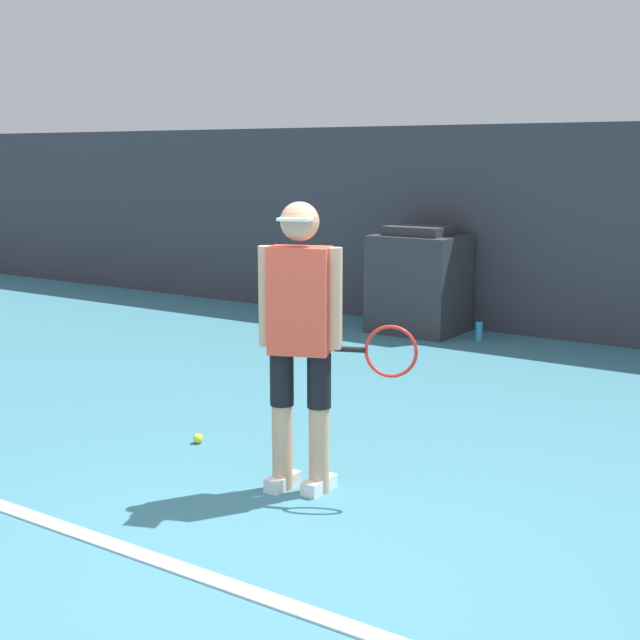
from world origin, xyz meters
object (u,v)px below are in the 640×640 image
object	(u,v)px
tennis_player	(302,334)
covered_chair	(419,281)
water_bottle	(479,331)
tennis_ball	(198,438)

from	to	relation	value
tennis_player	covered_chair	bearing A→B (deg)	88.86
tennis_player	covered_chair	size ratio (longest dim) A/B	1.44
water_bottle	covered_chair	bearing A→B (deg)	175.43
tennis_player	water_bottle	xyz separation A→B (m)	(-0.92, 4.51, -0.83)
tennis_player	tennis_ball	world-z (taller)	tennis_player
covered_chair	water_bottle	distance (m)	0.88
water_bottle	tennis_player	bearing A→B (deg)	-78.47
tennis_player	covered_chair	distance (m)	4.88
tennis_ball	covered_chair	size ratio (longest dim) A/B	0.06
tennis_player	tennis_ball	size ratio (longest dim) A/B	24.64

